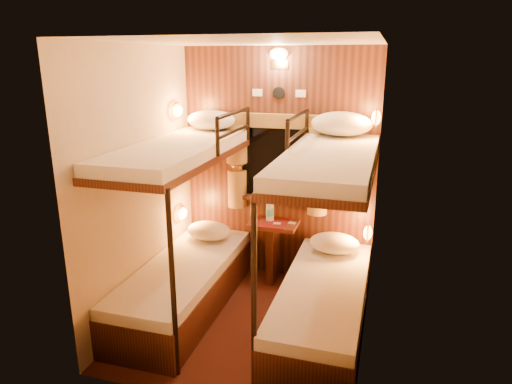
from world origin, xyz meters
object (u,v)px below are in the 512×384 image
(bunk_left, at_px, (184,253))
(table, at_px, (273,244))
(bottle_right, at_px, (270,210))
(bunk_right, at_px, (324,271))
(bottle_left, at_px, (269,211))

(bunk_left, xyz_separation_m, table, (0.65, 0.78, -0.14))
(table, bearing_deg, bottle_right, 128.83)
(bunk_left, bearing_deg, bunk_right, 0.00)
(bunk_left, distance_m, bunk_right, 1.30)
(bottle_left, xyz_separation_m, bottle_right, (0.01, 0.01, 0.01))
(bottle_left, bearing_deg, bunk_right, -49.54)
(bunk_right, xyz_separation_m, table, (-0.65, 0.78, -0.14))
(table, bearing_deg, bunk_right, -50.33)
(table, distance_m, bottle_right, 0.36)
(bunk_left, relative_size, table, 2.90)
(bunk_left, relative_size, bottle_left, 7.89)
(bunk_left, distance_m, table, 1.02)
(bunk_left, distance_m, bottle_right, 1.05)
(bunk_right, height_order, bottle_right, bunk_right)
(bunk_right, relative_size, bottle_right, 7.19)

